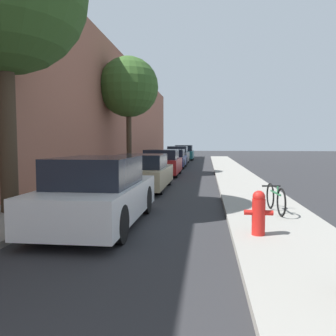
% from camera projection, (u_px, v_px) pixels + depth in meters
% --- Properties ---
extents(ground_plane, '(120.00, 120.00, 0.00)m').
position_uv_depth(ground_plane, '(175.00, 181.00, 15.65)').
color(ground_plane, '#28282B').
extents(sidewalk_left, '(2.00, 52.00, 0.12)m').
position_uv_depth(sidewalk_left, '(114.00, 178.00, 15.98)').
color(sidewalk_left, gray).
rests_on(sidewalk_left, ground).
extents(sidewalk_right, '(2.00, 52.00, 0.12)m').
position_uv_depth(sidewalk_right, '(239.00, 180.00, 15.32)').
color(sidewalk_right, gray).
rests_on(sidewalk_right, ground).
extents(building_facade_left, '(0.70, 52.00, 7.34)m').
position_uv_depth(building_facade_left, '(85.00, 102.00, 15.87)').
color(building_facade_left, '#9E604C').
rests_on(building_facade_left, ground).
extents(parked_car_white, '(1.72, 4.08, 1.44)m').
position_uv_depth(parked_car_white, '(99.00, 193.00, 7.10)').
color(parked_car_white, black).
rests_on(parked_car_white, ground).
extents(parked_car_champagne, '(1.88, 4.14, 1.31)m').
position_uv_depth(parked_car_champagne, '(142.00, 173.00, 12.66)').
color(parked_car_champagne, black).
rests_on(parked_car_champagne, ground).
extents(parked_car_red, '(1.87, 3.92, 1.38)m').
position_uv_depth(parked_car_red, '(162.00, 163.00, 18.00)').
color(parked_car_red, black).
rests_on(parked_car_red, ground).
extents(parked_car_navy, '(1.74, 4.25, 1.29)m').
position_uv_depth(parked_car_navy, '(173.00, 159.00, 23.72)').
color(parked_car_navy, black).
rests_on(parked_car_navy, ground).
extents(parked_car_grey, '(1.76, 4.38, 1.46)m').
position_uv_depth(parked_car_grey, '(178.00, 155.00, 28.70)').
color(parked_car_grey, black).
rests_on(parked_car_grey, ground).
extents(parked_car_teal, '(1.89, 3.99, 1.51)m').
position_uv_depth(parked_car_teal, '(184.00, 153.00, 34.55)').
color(parked_car_teal, black).
rests_on(parked_car_teal, ground).
extents(street_tree_far, '(3.18, 3.18, 6.17)m').
position_uv_depth(street_tree_far, '(129.00, 87.00, 17.95)').
color(street_tree_far, '#423323').
rests_on(street_tree_far, sidewalk_left).
extents(fire_hydrant, '(0.50, 0.23, 0.79)m').
position_uv_depth(fire_hydrant, '(259.00, 212.00, 5.93)').
color(fire_hydrant, red).
rests_on(fire_hydrant, sidewalk_right).
extents(bicycle, '(0.44, 1.54, 0.63)m').
position_uv_depth(bicycle, '(275.00, 198.00, 7.88)').
color(bicycle, black).
rests_on(bicycle, sidewalk_right).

